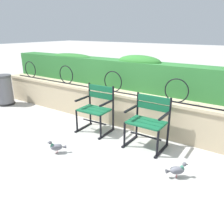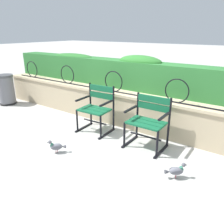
{
  "view_description": "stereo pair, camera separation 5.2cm",
  "coord_description": "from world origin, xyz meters",
  "px_view_note": "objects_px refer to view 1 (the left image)",
  "views": [
    {
      "loc": [
        1.99,
        -2.84,
        1.85
      ],
      "look_at": [
        0.0,
        0.11,
        0.55
      ],
      "focal_mm": 35.95,
      "sensor_mm": 36.0,
      "label": 1
    },
    {
      "loc": [
        2.04,
        -2.81,
        1.85
      ],
      "look_at": [
        0.0,
        0.11,
        0.55
      ],
      "focal_mm": 35.95,
      "sensor_mm": 36.0,
      "label": 2
    }
  ],
  "objects_px": {
    "pigeon_far_side": "(177,170)",
    "trash_bin": "(5,91)",
    "pigeon_near_chairs": "(57,147)",
    "park_chair_left": "(96,107)",
    "park_chair_right": "(148,120)"
  },
  "relations": [
    {
      "from": "pigeon_far_side",
      "to": "trash_bin",
      "type": "bearing_deg",
      "value": 173.35
    },
    {
      "from": "pigeon_near_chairs",
      "to": "pigeon_far_side",
      "type": "xyz_separation_m",
      "value": [
        1.8,
        0.45,
        0.0
      ]
    },
    {
      "from": "pigeon_far_side",
      "to": "park_chair_left",
      "type": "bearing_deg",
      "value": 161.28
    },
    {
      "from": "park_chair_left",
      "to": "trash_bin",
      "type": "bearing_deg",
      "value": -178.94
    },
    {
      "from": "park_chair_left",
      "to": "trash_bin",
      "type": "height_order",
      "value": "park_chair_left"
    },
    {
      "from": "park_chair_right",
      "to": "trash_bin",
      "type": "height_order",
      "value": "park_chair_right"
    },
    {
      "from": "pigeon_far_side",
      "to": "trash_bin",
      "type": "distance_m",
      "value": 4.84
    },
    {
      "from": "park_chair_left",
      "to": "park_chair_right",
      "type": "distance_m",
      "value": 1.09
    },
    {
      "from": "park_chair_right",
      "to": "park_chair_left",
      "type": "bearing_deg",
      "value": 179.41
    },
    {
      "from": "park_chair_left",
      "to": "trash_bin",
      "type": "relative_size",
      "value": 1.13
    },
    {
      "from": "trash_bin",
      "to": "park_chair_left",
      "type": "bearing_deg",
      "value": 1.06
    },
    {
      "from": "park_chair_left",
      "to": "park_chair_right",
      "type": "height_order",
      "value": "park_chair_left"
    },
    {
      "from": "park_chair_left",
      "to": "pigeon_near_chairs",
      "type": "xyz_separation_m",
      "value": [
        0.02,
        -1.07,
        -0.36
      ]
    },
    {
      "from": "pigeon_near_chairs",
      "to": "trash_bin",
      "type": "distance_m",
      "value": 3.18
    },
    {
      "from": "park_chair_left",
      "to": "pigeon_far_side",
      "type": "distance_m",
      "value": 1.95
    }
  ]
}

